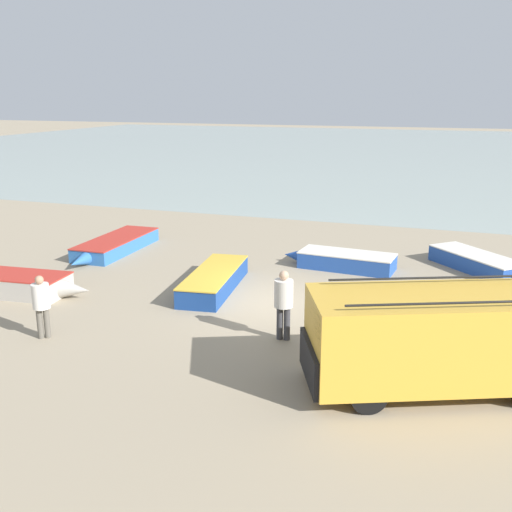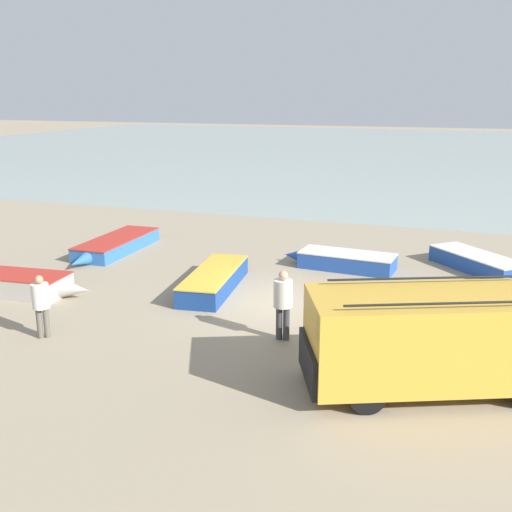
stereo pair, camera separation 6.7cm
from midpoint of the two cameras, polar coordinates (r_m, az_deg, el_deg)
name	(u,v)px [view 2 (the right image)]	position (r m, az deg, el deg)	size (l,w,h in m)	color
ground_plane	(273,303)	(17.97, 1.78, -4.52)	(200.00, 200.00, 0.00)	gray
sea_water	(418,151)	(68.59, 15.24, 9.64)	(120.00, 80.00, 0.01)	#99A89E
parked_van	(433,338)	(13.11, 16.67, -7.45)	(5.67, 3.97, 2.23)	gold
fishing_rowboat_0	(216,278)	(19.35, -3.74, -2.14)	(1.77, 5.09, 0.62)	navy
fishing_rowboat_1	(343,260)	(21.63, 8.39, -0.42)	(4.13, 1.61, 0.59)	#234CA3
fishing_rowboat_2	(115,245)	(24.32, -13.18, 1.03)	(1.62, 5.28, 0.54)	#2D66AD
fishing_rowboat_3	(8,283)	(20.32, -22.42, -2.39)	(5.17, 1.76, 0.65)	#ADA89E
fishing_rowboat_4	(481,263)	(22.50, 20.69, -0.67)	(3.70, 3.82, 0.58)	#234CA3
fisherman_0	(41,301)	(16.13, -19.70, -4.04)	(0.44, 0.44, 1.67)	#5B564C
fisherman_1	(283,299)	(15.06, 2.72, -4.10)	(0.48, 0.48, 1.82)	#38383D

